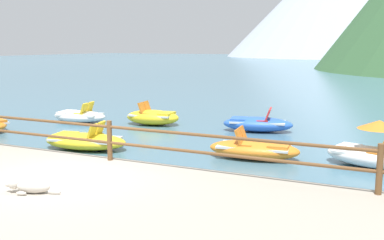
{
  "coord_description": "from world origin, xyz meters",
  "views": [
    {
      "loc": [
        6.42,
        -7.34,
        3.11
      ],
      "look_at": [
        0.51,
        5.0,
        0.9
      ],
      "focal_mm": 43.61,
      "sensor_mm": 36.0,
      "label": 1
    }
  ],
  "objects_px": {
    "dog_resting": "(30,186)",
    "pedal_boat_2": "(254,149)",
    "pedal_boat_4": "(257,124)",
    "pedal_boat_0": "(85,141)",
    "pedal_boat_1": "(153,117)",
    "pedal_boat_6": "(373,152)",
    "pedal_boat_3": "(80,116)"
  },
  "relations": [
    {
      "from": "pedal_boat_0",
      "to": "pedal_boat_2",
      "type": "distance_m",
      "value": 5.09
    },
    {
      "from": "pedal_boat_0",
      "to": "pedal_boat_4",
      "type": "height_order",
      "value": "pedal_boat_4"
    },
    {
      "from": "pedal_boat_0",
      "to": "pedal_boat_4",
      "type": "xyz_separation_m",
      "value": [
        3.8,
        5.04,
        0.03
      ]
    },
    {
      "from": "pedal_boat_6",
      "to": "pedal_boat_4",
      "type": "bearing_deg",
      "value": 140.16
    },
    {
      "from": "dog_resting",
      "to": "pedal_boat_4",
      "type": "xyz_separation_m",
      "value": [
        1.25,
        9.85,
        -0.24
      ]
    },
    {
      "from": "pedal_boat_4",
      "to": "pedal_boat_3",
      "type": "bearing_deg",
      "value": -170.89
    },
    {
      "from": "pedal_boat_0",
      "to": "pedal_boat_1",
      "type": "height_order",
      "value": "pedal_boat_1"
    },
    {
      "from": "pedal_boat_1",
      "to": "dog_resting",
      "type": "bearing_deg",
      "value": -72.94
    },
    {
      "from": "dog_resting",
      "to": "pedal_boat_0",
      "type": "xyz_separation_m",
      "value": [
        -2.55,
        4.81,
        -0.27
      ]
    },
    {
      "from": "pedal_boat_1",
      "to": "pedal_boat_4",
      "type": "bearing_deg",
      "value": 5.43
    },
    {
      "from": "pedal_boat_2",
      "to": "pedal_boat_6",
      "type": "distance_m",
      "value": 3.06
    },
    {
      "from": "pedal_boat_2",
      "to": "pedal_boat_6",
      "type": "bearing_deg",
      "value": 8.23
    },
    {
      "from": "dog_resting",
      "to": "pedal_boat_2",
      "type": "height_order",
      "value": "pedal_boat_2"
    },
    {
      "from": "pedal_boat_2",
      "to": "pedal_boat_4",
      "type": "distance_m",
      "value": 4.12
    },
    {
      "from": "dog_resting",
      "to": "pedal_boat_6",
      "type": "bearing_deg",
      "value": 49.29
    },
    {
      "from": "dog_resting",
      "to": "pedal_boat_1",
      "type": "xyz_separation_m",
      "value": [
        -2.9,
        9.46,
        -0.21
      ]
    },
    {
      "from": "dog_resting",
      "to": "pedal_boat_4",
      "type": "distance_m",
      "value": 9.93
    },
    {
      "from": "pedal_boat_0",
      "to": "pedal_boat_1",
      "type": "xyz_separation_m",
      "value": [
        -0.35,
        4.65,
        0.05
      ]
    },
    {
      "from": "pedal_boat_2",
      "to": "pedal_boat_4",
      "type": "xyz_separation_m",
      "value": [
        -1.18,
        3.95,
        0.01
      ]
    },
    {
      "from": "pedal_boat_0",
      "to": "pedal_boat_2",
      "type": "bearing_deg",
      "value": 12.41
    },
    {
      "from": "pedal_boat_0",
      "to": "pedal_boat_6",
      "type": "bearing_deg",
      "value": 10.84
    },
    {
      "from": "pedal_boat_1",
      "to": "pedal_boat_3",
      "type": "bearing_deg",
      "value": -165.93
    },
    {
      "from": "pedal_boat_1",
      "to": "pedal_boat_4",
      "type": "xyz_separation_m",
      "value": [
        4.15,
        0.39,
        -0.03
      ]
    },
    {
      "from": "pedal_boat_1",
      "to": "pedal_boat_6",
      "type": "distance_m",
      "value": 8.92
    },
    {
      "from": "pedal_boat_1",
      "to": "pedal_boat_0",
      "type": "bearing_deg",
      "value": -85.64
    },
    {
      "from": "pedal_boat_6",
      "to": "pedal_boat_2",
      "type": "bearing_deg",
      "value": -171.77
    },
    {
      "from": "pedal_boat_1",
      "to": "pedal_boat_3",
      "type": "xyz_separation_m",
      "value": [
        -3.0,
        -0.75,
        -0.06
      ]
    },
    {
      "from": "pedal_boat_2",
      "to": "pedal_boat_3",
      "type": "xyz_separation_m",
      "value": [
        -8.33,
        2.8,
        -0.01
      ]
    },
    {
      "from": "pedal_boat_2",
      "to": "pedal_boat_0",
      "type": "bearing_deg",
      "value": -167.59
    },
    {
      "from": "dog_resting",
      "to": "pedal_boat_0",
      "type": "bearing_deg",
      "value": 117.91
    },
    {
      "from": "pedal_boat_2",
      "to": "pedal_boat_3",
      "type": "height_order",
      "value": "pedal_boat_2"
    },
    {
      "from": "pedal_boat_2",
      "to": "pedal_boat_3",
      "type": "relative_size",
      "value": 1.11
    }
  ]
}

